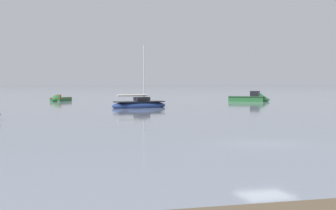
% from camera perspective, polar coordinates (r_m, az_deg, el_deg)
% --- Properties ---
extents(ground_plane, '(800.00, 800.00, 0.00)m').
position_cam_1_polar(ground_plane, '(26.91, 10.03, -3.99)').
color(ground_plane, gray).
extents(sailboat_moored_0, '(6.94, 3.43, 7.46)m').
position_cam_1_polar(sailboat_moored_0, '(62.62, -2.99, 0.01)').
color(sailboat_moored_0, navy).
rests_on(sailboat_moored_0, ground).
extents(motorboat_moored_2, '(6.23, 5.21, 2.32)m').
position_cam_1_polar(motorboat_moored_2, '(83.46, 8.78, 0.61)').
color(motorboat_moored_2, '#23602D').
rests_on(motorboat_moored_2, ground).
extents(motorboat_moored_3, '(3.90, 4.67, 1.57)m').
position_cam_1_polar(motorboat_moored_3, '(84.78, -11.21, 0.53)').
color(motorboat_moored_3, '#23602D').
rests_on(motorboat_moored_3, ground).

